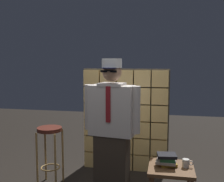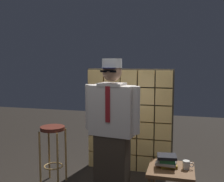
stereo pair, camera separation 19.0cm
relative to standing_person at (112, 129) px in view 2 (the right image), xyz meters
The scene contains 6 objects.
glass_block_wall 1.05m from the standing_person, 89.83° to the left, with size 1.36×0.10×1.62m.
standing_person is the anchor object (origin of this frame).
bar_stool 1.03m from the standing_person, 162.43° to the left, with size 0.34×0.34×0.82m.
side_table 0.86m from the standing_person, ahead, with size 0.52×0.52×0.50m.
book_stack 0.74m from the standing_person, ahead, with size 0.26×0.21×0.14m.
coffee_mug 0.95m from the standing_person, ahead, with size 0.13×0.08×0.09m.
Camera 2 is at (0.82, -2.72, 1.74)m, focal length 44.15 mm.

